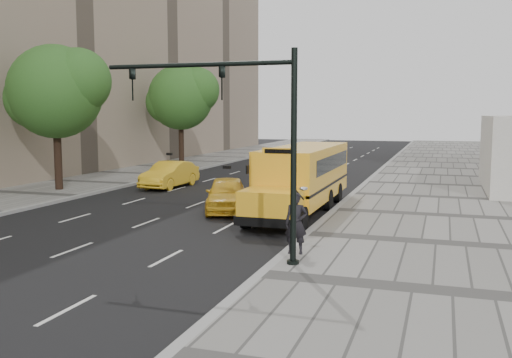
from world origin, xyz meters
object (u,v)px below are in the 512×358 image
(taxi_far, at_px, (170,175))
(school_bus, at_px, (304,173))
(taxi_near, at_px, (227,194))
(pedestrian, at_px, (296,223))
(tree_c, at_px, (182,97))
(traffic_signal, at_px, (248,129))
(tree_b, at_px, (57,91))

(taxi_far, bearing_deg, school_bus, -27.36)
(taxi_near, distance_m, pedestrian, 9.03)
(tree_c, height_order, traffic_signal, tree_c)
(tree_c, distance_m, school_bus, 23.77)
(school_bus, bearing_deg, traffic_signal, -86.04)
(tree_b, distance_m, taxi_near, 12.99)
(tree_c, bearing_deg, taxi_near, -59.21)
(taxi_far, bearing_deg, traffic_signal, -53.95)
(pedestrian, bearing_deg, tree_c, 112.74)
(tree_b, distance_m, tree_c, 16.33)
(tree_b, distance_m, taxi_far, 8.12)
(tree_c, bearing_deg, pedestrian, -57.97)
(tree_c, height_order, taxi_near, tree_c)
(tree_b, bearing_deg, taxi_far, 36.23)
(school_bus, height_order, pedestrian, school_bus)
(tree_b, height_order, traffic_signal, tree_b)
(taxi_near, relative_size, pedestrian, 2.42)
(taxi_near, xyz_separation_m, pedestrian, (5.19, -7.38, 0.32))
(taxi_near, distance_m, traffic_signal, 10.06)
(taxi_near, bearing_deg, traffic_signal, -84.91)
(school_bus, bearing_deg, pedestrian, -77.92)
(tree_b, height_order, taxi_near, tree_b)
(tree_c, relative_size, taxi_near, 1.83)
(school_bus, bearing_deg, taxi_far, 150.60)
(school_bus, xyz_separation_m, pedestrian, (1.87, -8.75, -0.64))
(tree_b, height_order, pedestrian, tree_b)
(school_bus, distance_m, pedestrian, 8.97)
(taxi_far, xyz_separation_m, pedestrian, (11.63, -14.25, 0.32))
(school_bus, distance_m, traffic_signal, 10.28)
(school_bus, xyz_separation_m, taxi_near, (-3.32, -1.37, -0.96))
(tree_c, distance_m, traffic_signal, 32.14)
(traffic_signal, bearing_deg, taxi_near, 114.97)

